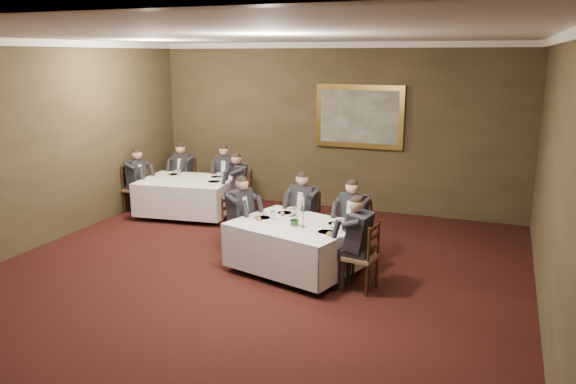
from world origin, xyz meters
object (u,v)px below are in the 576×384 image
Objects in this scene: chair_sec_endright at (242,206)px; diner_sec_endright at (241,195)px; chair_main_endleft at (239,239)px; candlestick at (303,216)px; chair_sec_endleft at (136,199)px; painting at (359,117)px; chair_sec_backright at (227,193)px; diner_main_backright at (354,231)px; table_main at (295,243)px; chair_main_backleft at (304,233)px; centerpiece at (295,218)px; diner_main_backleft at (304,220)px; diner_main_endright at (360,255)px; diner_sec_backright at (226,183)px; diner_main_endleft at (239,226)px; chair_sec_backleft at (185,190)px; chair_main_endright at (361,271)px; chair_main_backright at (354,244)px; diner_sec_backleft at (184,180)px; diner_sec_endleft at (136,188)px; table_second at (188,194)px.

diner_sec_endright is at bearing 90.00° from chair_sec_endright.
candlestick reaches higher than chair_main_endleft.
chair_sec_endleft is 0.54× the size of painting.
candlestick is (2.17, -2.36, 0.43)m from diner_sec_endright.
diner_main_backright is at bearing 139.87° from chair_sec_backright.
chair_main_backleft is (-0.22, 1.03, -0.17)m from table_main.
centerpiece is at bearing -158.47° from chair_sec_endright.
chair_main_endleft is (-0.89, -0.71, -0.23)m from diner_main_backleft.
diner_main_endright reaches higher than chair_main_backleft.
diner_sec_backright is at bearing 132.59° from candlestick.
diner_main_backright is 1.87m from diner_main_endleft.
chair_main_backleft is at bearing 102.48° from centerpiece.
chair_sec_backleft is at bearing 154.56° from chair_sec_endleft.
diner_sec_endright is (0.78, -0.85, 0.00)m from diner_sec_backright.
chair_main_endright is 4.57m from painting.
chair_main_endright is at bearing 132.49° from diner_sec_backright.
chair_main_endright is at bearing 90.69° from diner_main_endleft.
table_main is 3.00m from chair_sec_endright.
table_main is 0.44m from centerpiece.
diner_main_backright is 4.22m from chair_sec_backright.
chair_sec_endleft is (-4.10, 0.92, -0.23)m from diner_main_backleft.
chair_main_backright is 1.14m from chair_main_endright.
chair_main_backleft is 4.20m from chair_sec_endleft.
chair_sec_backright is 0.74× the size of diner_sec_backright.
chair_main_backleft is at bearing -90.00° from diner_main_backleft.
candlestick reaches higher than table_main.
diner_main_endleft is at bearing 140.17° from diner_sec_backleft.
diner_main_endright is at bearing 150.90° from chair_sec_backleft.
table_second is at bearing 100.07° from diner_sec_endleft.
diner_main_backright is 1.16m from chair_main_endright.
chair_main_backright is at bearing 176.61° from diner_main_backleft.
diner_sec_endright reaches higher than chair_sec_backright.
table_main is 1.58× the size of diner_sec_backleft.
candlestick reaches higher than table_second.
diner_main_backleft and diner_sec_backleft have the same top height.
diner_sec_backleft is (-2.67, 2.65, 0.00)m from diner_main_endleft.
centerpiece is 0.16m from candlestick.
diner_main_endright is at bearing 70.08° from diner_sec_endleft.
chair_sec_endright is (1.78, -0.72, -0.23)m from diner_sec_backleft.
chair_sec_endleft is (-5.05, 1.17, 0.00)m from chair_main_backright.
centerpiece is at bearing 86.90° from chair_main_endleft.
chair_main_backright is at bearing 158.89° from diner_sec_backleft.
table_second is 2.02× the size of chair_main_backright.
diner_main_endleft is 1.35× the size of chair_sec_backleft.
chair_main_backright and chair_main_endright have the same top height.
chair_sec_endright is 3.04m from painting.
chair_main_backleft is at bearing 134.95° from diner_sec_backright.
diner_main_endleft is 2.83× the size of candlestick.
table_main is 1.58× the size of diner_main_endleft.
chair_sec_endright is at bearing -90.00° from diner_sec_endright.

